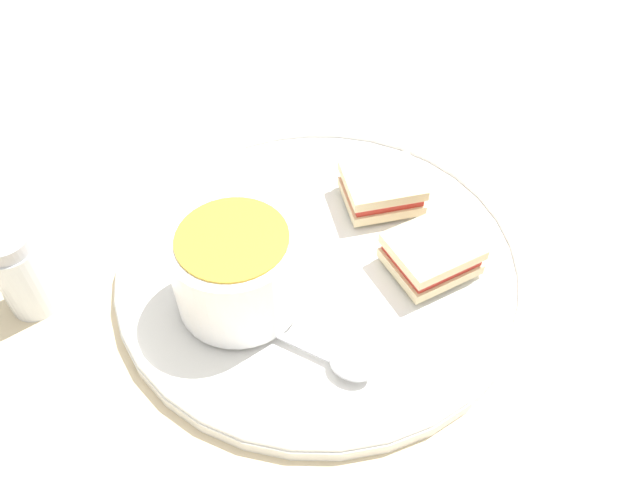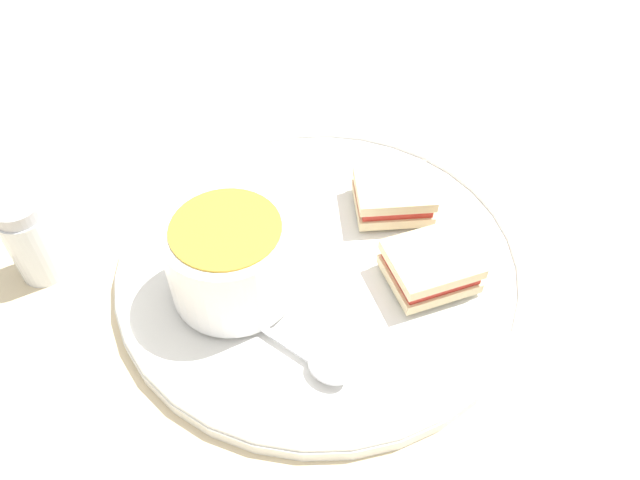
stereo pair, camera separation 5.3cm
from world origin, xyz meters
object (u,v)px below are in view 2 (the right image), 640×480
sandwich_half_far (393,195)px  salt_shaker (32,240)px  sandwich_half_near (430,266)px  spoon (316,361)px  soup_bowl (230,259)px

sandwich_half_far → salt_shaker: salt_shaker is taller
sandwich_half_near → salt_shaker: (0.33, 0.00, 0.01)m
spoon → soup_bowl: bearing=169.6°
sandwich_half_far → sandwich_half_near: bearing=109.6°
soup_bowl → salt_shaker: size_ratio=1.27×
soup_bowl → sandwich_half_far: soup_bowl is taller
soup_bowl → sandwich_half_near: bearing=-172.3°
sandwich_half_near → sandwich_half_far: same height
sandwich_half_near → sandwich_half_far: bearing=-70.4°
soup_bowl → sandwich_half_near: (-0.16, -0.02, -0.02)m
soup_bowl → sandwich_half_far: bearing=-141.3°
spoon → sandwich_half_near: bearing=78.3°
soup_bowl → spoon: bearing=136.7°
spoon → sandwich_half_far: size_ratio=1.51×
sandwich_half_near → sandwich_half_far: 0.09m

